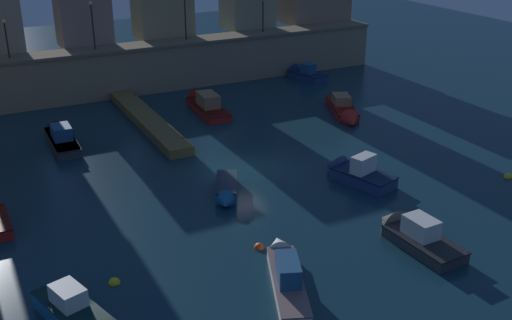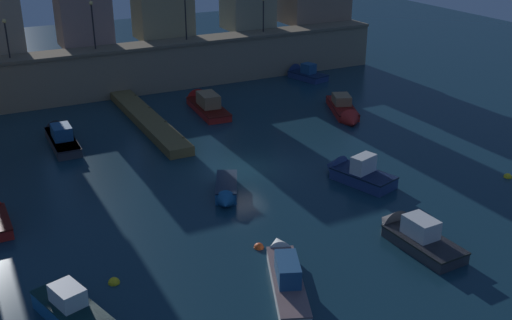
% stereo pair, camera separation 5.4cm
% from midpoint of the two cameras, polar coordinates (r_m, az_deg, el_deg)
% --- Properties ---
extents(ground_plane, '(108.25, 108.25, 0.00)m').
position_cam_midpoint_polar(ground_plane, '(39.03, -1.12, -0.83)').
color(ground_plane, '#112D3D').
extents(quay_wall, '(44.99, 2.77, 4.11)m').
position_cam_midpoint_polar(quay_wall, '(55.44, -10.03, 8.35)').
color(quay_wall, gray).
rests_on(quay_wall, ground).
extents(old_town_backdrop, '(43.90, 5.82, 8.66)m').
position_cam_midpoint_polar(old_town_backdrop, '(57.53, -12.02, 14.16)').
color(old_town_backdrop, tan).
rests_on(old_town_backdrop, ground).
extents(pier_dock, '(1.75, 14.63, 0.70)m').
position_cam_midpoint_polar(pier_dock, '(47.31, -9.94, 3.61)').
color(pier_dock, brown).
rests_on(pier_dock, ground).
extents(quay_lamp_0, '(0.32, 0.32, 3.02)m').
position_cam_midpoint_polar(quay_lamp_0, '(52.50, -21.97, 10.82)').
color(quay_lamp_0, black).
rests_on(quay_lamp_0, quay_wall).
extents(quay_lamp_1, '(0.32, 0.32, 3.90)m').
position_cam_midpoint_polar(quay_lamp_1, '(53.43, -14.80, 12.45)').
color(quay_lamp_1, black).
rests_on(quay_lamp_1, quay_wall).
extents(quay_lamp_2, '(0.32, 0.32, 3.82)m').
position_cam_midpoint_polar(quay_lamp_2, '(55.70, -6.55, 13.40)').
color(quay_lamp_2, black).
rests_on(quay_lamp_2, quay_wall).
extents(quay_lamp_3, '(0.32, 0.32, 3.16)m').
position_cam_midpoint_polar(quay_lamp_3, '(58.85, 0.62, 13.68)').
color(quay_lamp_3, black).
rests_on(quay_lamp_3, quay_wall).
extents(moored_boat_0, '(2.83, 4.20, 1.11)m').
position_cam_midpoint_polar(moored_boat_0, '(35.34, -2.78, -2.82)').
color(moored_boat_0, '#195689').
rests_on(moored_boat_0, ground).
extents(moored_boat_2, '(3.90, 6.66, 1.76)m').
position_cam_midpoint_polar(moored_boat_2, '(48.98, 8.08, 4.48)').
color(moored_boat_2, red).
rests_on(moored_boat_2, ground).
extents(moored_boat_4, '(1.64, 6.72, 1.94)m').
position_cam_midpoint_polar(moored_boat_4, '(45.26, -17.55, 2.13)').
color(moored_boat_4, '#333338').
rests_on(moored_boat_4, ground).
extents(moored_boat_5, '(3.07, 5.01, 2.26)m').
position_cam_midpoint_polar(moored_boat_5, '(37.82, 8.88, -1.09)').
color(moored_boat_5, navy).
rests_on(moored_boat_5, ground).
extents(moored_boat_6, '(3.66, 6.70, 1.79)m').
position_cam_midpoint_polar(moored_boat_6, '(28.03, 2.66, -10.11)').
color(moored_boat_6, white).
rests_on(moored_boat_6, ground).
extents(moored_boat_7, '(2.32, 7.22, 2.17)m').
position_cam_midpoint_polar(moored_boat_7, '(50.31, -4.84, 5.22)').
color(moored_boat_7, red).
rests_on(moored_boat_7, ground).
extents(moored_boat_8, '(2.90, 4.84, 2.04)m').
position_cam_midpoint_polar(moored_boat_8, '(59.27, 4.17, 7.92)').
color(moored_boat_8, navy).
rests_on(moored_boat_8, ground).
extents(moored_boat_9, '(2.06, 5.25, 2.12)m').
position_cam_midpoint_polar(moored_boat_9, '(31.83, 13.98, -6.51)').
color(moored_boat_9, '#333338').
rests_on(moored_boat_9, ground).
extents(mooring_buoy_0, '(0.50, 0.50, 0.50)m').
position_cam_midpoint_polar(mooring_buoy_0, '(40.88, 21.98, -1.46)').
color(mooring_buoy_0, yellow).
rests_on(mooring_buoy_0, ground).
extents(mooring_buoy_1, '(0.53, 0.53, 0.53)m').
position_cam_midpoint_polar(mooring_buoy_1, '(28.75, -12.88, -10.92)').
color(mooring_buoy_1, yellow).
rests_on(mooring_buoy_1, ground).
extents(mooring_buoy_2, '(0.50, 0.50, 0.50)m').
position_cam_midpoint_polar(mooring_buoy_2, '(30.58, 0.23, -8.03)').
color(mooring_buoy_2, '#EA4C19').
rests_on(mooring_buoy_2, ground).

